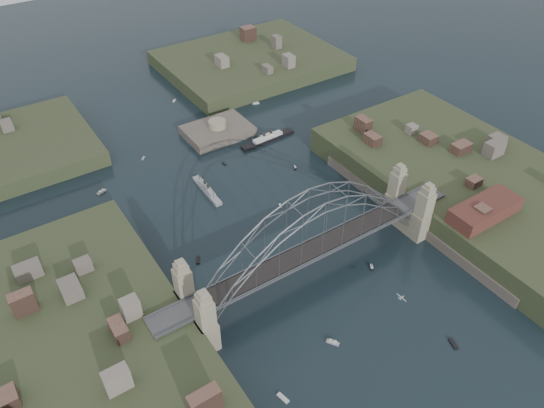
{
  "coord_description": "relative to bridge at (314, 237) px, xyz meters",
  "views": [
    {
      "loc": [
        -57.24,
        -68.46,
        95.23
      ],
      "look_at": [
        0.0,
        18.0,
        10.0
      ],
      "focal_mm": 34.29,
      "sensor_mm": 36.0,
      "label": 1
    }
  ],
  "objects": [
    {
      "name": "small_boat_d",
      "position": [
        22.65,
        39.05,
        -12.03
      ],
      "size": [
        1.36,
        2.0,
        1.43
      ],
      "color": "silver",
      "rests_on": "ground"
    },
    {
      "name": "finger_pier",
      "position": [
        39.0,
        -28.0,
        -11.62
      ],
      "size": [
        4.0,
        22.0,
        1.4
      ],
      "primitive_type": "cube",
      "color": "#49494C",
      "rests_on": "ground"
    },
    {
      "name": "naval_cruiser_near",
      "position": [
        -6.28,
        43.52,
        -11.59
      ],
      "size": [
        2.49,
        15.73,
        4.71
      ],
      "color": "#9DA2A5",
      "rests_on": "ground"
    },
    {
      "name": "shore_west",
      "position": [
        -57.32,
        0.0,
        -10.35
      ],
      "size": [
        50.5,
        90.0,
        12.0
      ],
      "color": "#313B21",
      "rests_on": "ground"
    },
    {
      "name": "small_boat_c",
      "position": [
        -8.63,
        -19.01,
        -12.04
      ],
      "size": [
        2.39,
        2.93,
        1.43
      ],
      "color": "silver",
      "rests_on": "ground"
    },
    {
      "name": "aeroplane",
      "position": [
        8.09,
        -21.43,
        -5.83
      ],
      "size": [
        1.46,
        2.77,
        0.4
      ],
      "color": "silver"
    },
    {
      "name": "naval_cruiser_far",
      "position": [
        -26.77,
        92.59,
        -11.6
      ],
      "size": [
        6.28,
        13.61,
        4.64
      ],
      "color": "#9DA2A5",
      "rests_on": "ground"
    },
    {
      "name": "small_boat_l",
      "position": [
        -42.25,
        31.77,
        -12.17
      ],
      "size": [
        2.49,
        1.93,
        0.45
      ],
      "color": "silver",
      "rests_on": "ground"
    },
    {
      "name": "shore_east",
      "position": [
        57.32,
        0.0,
        -10.35
      ],
      "size": [
        50.5,
        90.0,
        12.0
      ],
      "color": "#313B21",
      "rests_on": "ground"
    },
    {
      "name": "small_boat_b",
      "position": [
        8.18,
        26.0,
        -12.17
      ],
      "size": [
        1.0,
        1.72,
        0.45
      ],
      "color": "silver",
      "rests_on": "ground"
    },
    {
      "name": "headland_ne",
      "position": [
        50.0,
        110.0,
        -11.57
      ],
      "size": [
        70.0,
        55.0,
        9.5
      ],
      "primitive_type": "cube",
      "color": "#313B21",
      "rests_on": "ground"
    },
    {
      "name": "fort_island",
      "position": [
        12.0,
        70.0,
        -12.66
      ],
      "size": [
        22.0,
        16.0,
        9.4
      ],
      "color": "brown",
      "rests_on": "ground"
    },
    {
      "name": "small_boat_m",
      "position": [
        13.6,
        -6.74,
        -12.04
      ],
      "size": [
        1.72,
        2.27,
        1.43
      ],
      "color": "silver",
      "rests_on": "ground"
    },
    {
      "name": "ground",
      "position": [
        0.0,
        0.0,
        -12.32
      ],
      "size": [
        500.0,
        500.0,
        0.0
      ],
      "primitive_type": "plane",
      "color": "black",
      "rests_on": "ground"
    },
    {
      "name": "small_boat_h",
      "position": [
        -15.25,
        70.44,
        -12.17
      ],
      "size": [
        1.72,
        1.81,
        0.45
      ],
      "color": "silver",
      "rests_on": "ground"
    },
    {
      "name": "small_boat_k",
      "position": [
        9.72,
        100.16,
        -12.03
      ],
      "size": [
        1.8,
        1.8,
        1.43
      ],
      "color": "silver",
      "rests_on": "ground"
    },
    {
      "name": "small_boat_j",
      "position": [
        -25.07,
        -23.8,
        -12.17
      ],
      "size": [
        1.46,
        2.89,
        0.45
      ],
      "color": "silver",
      "rests_on": "ground"
    },
    {
      "name": "bridge",
      "position": [
        0.0,
        0.0,
        0.0
      ],
      "size": [
        84.0,
        13.8,
        24.6
      ],
      "color": "#49494C",
      "rests_on": "ground"
    },
    {
      "name": "small_boat_g",
      "position": [
        13.08,
        -33.69,
        -12.17
      ],
      "size": [
        1.85,
        3.06,
        0.45
      ],
      "color": "silver",
      "rests_on": "ground"
    },
    {
      "name": "wharf_shed",
      "position": [
        44.0,
        -14.0,
        -2.32
      ],
      "size": [
        20.0,
        8.0,
        4.0
      ],
      "primitive_type": "cube",
      "color": "#592D26",
      "rests_on": "shore_east"
    },
    {
      "name": "small_boat_n",
      "position": [
        34.6,
        81.35,
        -12.04
      ],
      "size": [
        2.66,
        1.64,
        1.43
      ],
      "color": "silver",
      "rests_on": "ground"
    },
    {
      "name": "small_boat_i",
      "position": [
        32.32,
        16.48,
        -12.17
      ],
      "size": [
        1.36,
        2.52,
        0.45
      ],
      "color": "silver",
      "rests_on": "ground"
    },
    {
      "name": "small_boat_f",
      "position": [
        4.99,
        53.3,
        -12.17
      ],
      "size": [
        0.79,
        1.85,
        0.45
      ],
      "color": "silver",
      "rests_on": "ground"
    },
    {
      "name": "ocean_liner",
      "position": [
        24.08,
        57.07,
        -11.55
      ],
      "size": [
        20.45,
        3.78,
        4.99
      ],
      "color": "black",
      "rests_on": "ground"
    },
    {
      "name": "small_boat_a",
      "position": [
        -21.62,
        19.65,
        -12.17
      ],
      "size": [
        2.0,
        2.78,
        0.45
      ],
      "color": "silver",
      "rests_on": "ground"
    },
    {
      "name": "small_boat_e",
      "position": [
        -32.5,
        60.58,
        -12.04
      ],
      "size": [
        3.24,
        1.99,
        1.43
      ],
      "color": "silver",
      "rests_on": "ground"
    }
  ]
}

